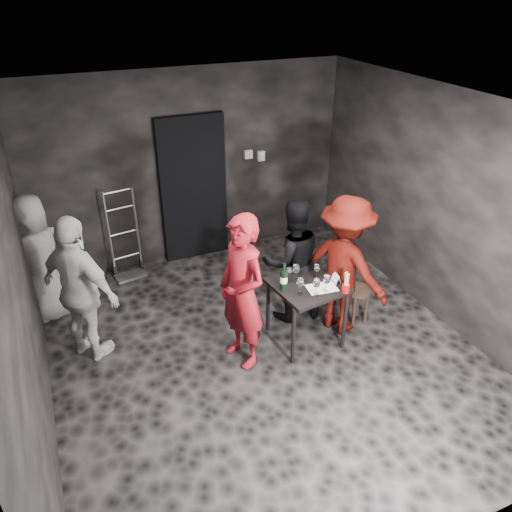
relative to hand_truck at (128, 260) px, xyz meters
name	(u,v)px	position (x,y,z in m)	size (l,w,h in m)	color
floor	(264,351)	(1.06, -2.29, -0.23)	(4.50, 5.00, 0.02)	black
ceiling	(266,109)	(1.06, -2.29, 2.47)	(4.50, 5.00, 0.02)	silver
wall_back	(191,168)	(1.06, 0.21, 1.12)	(4.50, 0.04, 2.70)	black
wall_front	(438,429)	(1.06, -4.79, 1.12)	(4.50, 0.04, 2.70)	black
wall_left	(22,297)	(-1.19, -2.29, 1.12)	(0.04, 5.00, 2.70)	black
wall_right	(442,209)	(3.31, -2.29, 1.12)	(0.04, 5.00, 2.70)	black
doorway	(194,189)	(1.06, 0.15, 0.82)	(0.95, 0.10, 2.10)	black
wallbox_upper	(248,154)	(1.91, 0.16, 1.22)	(0.12, 0.06, 0.12)	#B7B7B2
wallbox_lower	(261,156)	(2.11, 0.16, 1.17)	(0.10, 0.06, 0.14)	#B7B7B2
hand_truck	(128,260)	(0.00, 0.00, 0.00)	(0.42, 0.35, 1.26)	#B2B2B7
tasting_table	(307,291)	(1.59, -2.26, 0.43)	(0.72, 0.72, 0.75)	black
stool	(357,296)	(2.32, -2.22, 0.14)	(0.31, 0.31, 0.47)	#392818
server_red	(242,282)	(0.81, -2.29, 0.77)	(0.72, 0.48, 1.98)	maroon
woman_black	(292,260)	(1.65, -1.78, 0.57)	(0.77, 0.42, 1.58)	black
man_maroon	(345,259)	(2.08, -2.23, 0.71)	(1.21, 0.56, 1.88)	#380804
bystander_cream	(79,282)	(-0.71, -1.55, 0.72)	(1.11, 0.53, 1.89)	silver
bystander_grey	(38,255)	(-1.08, -0.61, 0.63)	(0.84, 0.46, 1.72)	#616161
tasting_mat	(322,288)	(1.69, -2.39, 0.53)	(0.32, 0.21, 0.00)	white
wine_glass_a	(300,286)	(1.42, -2.40, 0.63)	(0.08, 0.08, 0.21)	white
wine_glass_b	(289,274)	(1.43, -2.13, 0.62)	(0.07, 0.07, 0.19)	white
wine_glass_c	(296,272)	(1.51, -2.14, 0.63)	(0.08, 0.08, 0.21)	white
wine_glass_d	(316,286)	(1.57, -2.48, 0.63)	(0.08, 0.08, 0.21)	white
wine_glass_e	(326,282)	(1.70, -2.46, 0.63)	(0.08, 0.08, 0.22)	white
wine_glass_f	(317,271)	(1.74, -2.19, 0.62)	(0.07, 0.07, 0.18)	white
wine_bottle	(284,280)	(1.30, -2.25, 0.65)	(0.08, 0.08, 0.33)	black
breadstick_cup	(346,283)	(1.89, -2.56, 0.64)	(0.08, 0.08, 0.26)	#AF0409
reserved_card	(335,278)	(1.89, -2.34, 0.57)	(0.08, 0.13, 0.10)	white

